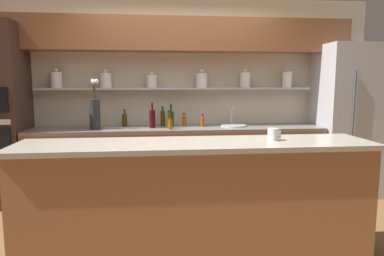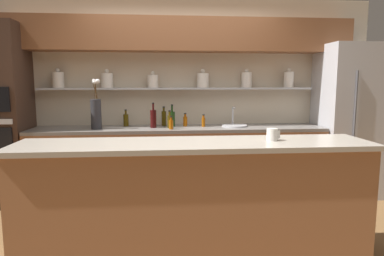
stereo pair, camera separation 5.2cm
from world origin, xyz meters
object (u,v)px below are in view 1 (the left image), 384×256
Objects in this scene: bottle_oil_0 at (163,118)px; bottle_oil_7 at (125,120)px; bottle_sauce_1 at (202,121)px; bottle_wine_3 at (171,119)px; bottle_oil_6 at (169,121)px; coffee_mug at (273,134)px; bottle_sauce_5 at (184,121)px; sink_fixture at (233,125)px; flower_vase at (95,112)px; bottle_wine_2 at (152,118)px; refrigerator at (347,120)px; bottle_sauce_4 at (170,124)px.

bottle_oil_7 is (-0.50, 0.00, -0.02)m from bottle_oil_0.
bottle_oil_7 is at bearing 170.90° from bottle_sauce_1.
bottle_wine_3 is 1.29× the size of bottle_oil_6.
bottle_sauce_5 is at bearing 108.85° from coffee_mug.
bottle_oil_0 reaches higher than bottle_sauce_5.
bottle_sauce_5 is (-0.64, 0.07, 0.05)m from sink_fixture.
flower_vase is 2.32m from coffee_mug.
bottle_wine_2 is at bearing -161.58° from bottle_wine_3.
refrigerator reaches higher than bottle_sauce_4.
bottle_wine_2 is (-2.58, 0.02, 0.05)m from refrigerator.
bottle_oil_0 is at bearing 174.87° from refrigerator.
refrigerator is 3.23× the size of flower_vase.
bottle_oil_0 is at bearing 16.79° from flower_vase.
coffee_mug is (0.36, -1.67, 0.08)m from bottle_sauce_1.
bottle_wine_2 is 0.28m from bottle_sauce_4.
flower_vase reaches higher than bottle_oil_0.
refrigerator reaches higher than bottle_wine_3.
bottle_wine_2 is (-0.64, -0.04, 0.05)m from bottle_sauce_1.
bottle_wine_3 reaches higher than bottle_sauce_1.
bottle_sauce_1 is at bearing 102.05° from coffee_mug.
bottle_oil_6 reaches higher than bottle_sauce_5.
flower_vase is 1.93× the size of bottle_wine_2.
sink_fixture is 1.87× the size of bottle_sauce_5.
bottle_wine_3 is 0.17m from bottle_sauce_5.
bottle_sauce_4 is (0.91, -0.11, -0.15)m from flower_vase.
sink_fixture is at bearing 2.59° from flower_vase.
sink_fixture is 1.13× the size of bottle_wine_3.
sink_fixture is at bearing 88.33° from coffee_mug.
bottle_sauce_5 is 0.26m from bottle_oil_6.
bottle_oil_0 is 0.16m from bottle_wine_3.
sink_fixture reaches higher than bottle_sauce_4.
bottle_oil_0 is at bearing 105.16° from bottle_oil_6.
bottle_sauce_4 is (-0.42, -0.20, -0.00)m from bottle_sauce_1.
bottle_oil_6 is (-0.02, 0.11, 0.02)m from bottle_sauce_4.
bottle_wine_2 is 0.42m from bottle_oil_7.
refrigerator is at bearing -1.80° from bottle_sauce_1.
coffee_mug is at bearing -61.98° from bottle_sauce_4.
bottle_sauce_4 is at bearing -176.53° from refrigerator.
bottle_oil_7 is (0.33, 0.25, -0.13)m from flower_vase.
sink_fixture is at bearing -3.74° from bottle_wine_3.
flower_vase reaches higher than bottle_oil_6.
refrigerator reaches higher than bottle_wine_2.
bottle_wine_3 is 1.87m from coffee_mug.
bottle_oil_7 reaches higher than bottle_sauce_5.
bottle_sauce_4 is (-0.02, -0.24, -0.04)m from bottle_wine_3.
flower_vase reaches higher than coffee_mug.
bottle_wine_2 reaches higher than bottle_oil_0.
bottle_sauce_1 is 0.47m from bottle_sauce_4.
bottle_wine_3 is 1.65× the size of bottle_sauce_5.
bottle_oil_7 is at bearing 172.99° from sink_fixture.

